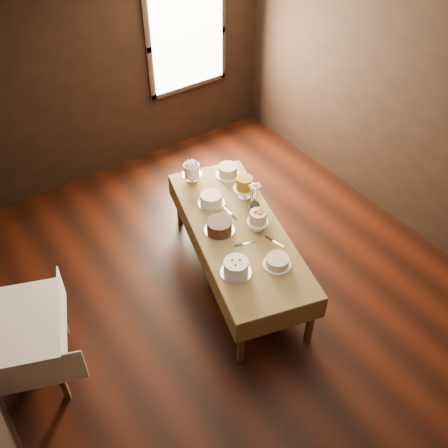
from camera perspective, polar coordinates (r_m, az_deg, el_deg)
floor at (r=5.79m, az=1.14°, el=-8.05°), size 5.00×6.00×0.01m
ceiling at (r=4.04m, az=1.70°, el=18.05°), size 5.00×6.00×0.01m
wall_back at (r=7.05m, az=-13.58°, el=15.52°), size 5.00×0.02×2.80m
wall_right at (r=6.34m, az=20.38°, el=10.76°), size 0.02×6.00×2.80m
window at (r=7.43m, az=-4.04°, el=19.68°), size 1.10×0.05×1.30m
display_table at (r=5.53m, az=1.54°, el=-0.93°), size 1.50×2.50×0.72m
side_table at (r=5.05m, az=-22.61°, el=-10.79°), size 1.18×1.18×0.77m
cake_meringue at (r=6.08m, az=-3.58°, el=5.64°), size 0.22×0.22×0.24m
cake_speckled at (r=6.18m, az=0.43°, el=5.90°), size 0.29×0.29×0.14m
cake_lattice at (r=5.77m, az=-1.43°, el=2.71°), size 0.31×0.31×0.12m
cake_caramel at (r=5.82m, az=2.26°, el=3.93°), size 0.25×0.25×0.29m
cake_chocolate at (r=5.43m, az=-0.51°, el=-0.25°), size 0.38×0.38×0.13m
cake_flowers at (r=5.44m, az=3.74°, el=0.30°), size 0.23×0.23×0.24m
cake_swirl at (r=5.00m, az=1.33°, el=-4.85°), size 0.31×0.31×0.16m
cake_cream at (r=5.11m, az=5.93°, el=-4.18°), size 0.28×0.28×0.10m
cake_server_a at (r=5.34m, az=2.83°, el=-2.06°), size 0.24×0.10×0.01m
cake_server_b at (r=5.35m, az=6.03°, el=-2.18°), size 0.08×0.24×0.01m
cake_server_c at (r=5.70m, az=0.45°, el=1.45°), size 0.03×0.24×0.01m
cake_server_d at (r=5.73m, az=2.90°, el=1.60°), size 0.16×0.21×0.01m
flower_vase at (r=5.72m, az=3.38°, el=2.25°), size 0.16×0.16×0.12m
flower_bouquet at (r=5.60m, az=3.46°, el=3.66°), size 0.14×0.14×0.20m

